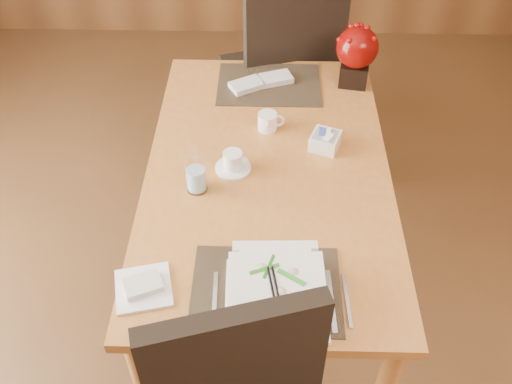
{
  "coord_description": "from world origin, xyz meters",
  "views": [
    {
      "loc": [
        -0.01,
        -0.97,
        2.16
      ],
      "look_at": [
        -0.04,
        0.35,
        0.87
      ],
      "focal_mm": 40.0,
      "sensor_mm": 36.0,
      "label": 1
    }
  ],
  "objects_px": {
    "berry_decor": "(357,53)",
    "far_chair": "(285,69)",
    "dining_table": "(268,187)",
    "soup_setting": "(276,290)",
    "coffee_cup": "(233,162)",
    "bread_plate": "(144,288)",
    "creamer_jug": "(267,121)",
    "water_glass": "(196,171)",
    "sugar_caddy": "(325,141)"
  },
  "relations": [
    {
      "from": "sugar_caddy",
      "to": "coffee_cup",
      "type": "bearing_deg",
      "value": -159.1
    },
    {
      "from": "berry_decor",
      "to": "far_chair",
      "type": "distance_m",
      "value": 0.52
    },
    {
      "from": "bread_plate",
      "to": "sugar_caddy",
      "type": "bearing_deg",
      "value": 49.33
    },
    {
      "from": "coffee_cup",
      "to": "creamer_jug",
      "type": "height_order",
      "value": "coffee_cup"
    },
    {
      "from": "sugar_caddy",
      "to": "berry_decor",
      "type": "height_order",
      "value": "berry_decor"
    },
    {
      "from": "coffee_cup",
      "to": "berry_decor",
      "type": "bearing_deg",
      "value": 49.44
    },
    {
      "from": "dining_table",
      "to": "sugar_caddy",
      "type": "xyz_separation_m",
      "value": [
        0.22,
        0.13,
        0.13
      ]
    },
    {
      "from": "bread_plate",
      "to": "creamer_jug",
      "type": "bearing_deg",
      "value": 65.32
    },
    {
      "from": "berry_decor",
      "to": "far_chair",
      "type": "xyz_separation_m",
      "value": [
        -0.29,
        0.32,
        -0.29
      ]
    },
    {
      "from": "soup_setting",
      "to": "dining_table",
      "type": "bearing_deg",
      "value": 90.86
    },
    {
      "from": "dining_table",
      "to": "bread_plate",
      "type": "height_order",
      "value": "bread_plate"
    },
    {
      "from": "dining_table",
      "to": "berry_decor",
      "type": "height_order",
      "value": "berry_decor"
    },
    {
      "from": "sugar_caddy",
      "to": "water_glass",
      "type": "bearing_deg",
      "value": -152.49
    },
    {
      "from": "water_glass",
      "to": "creamer_jug",
      "type": "height_order",
      "value": "water_glass"
    },
    {
      "from": "creamer_jug",
      "to": "far_chair",
      "type": "distance_m",
      "value": 0.69
    },
    {
      "from": "water_glass",
      "to": "berry_decor",
      "type": "bearing_deg",
      "value": 48.21
    },
    {
      "from": "soup_setting",
      "to": "coffee_cup",
      "type": "height_order",
      "value": "soup_setting"
    },
    {
      "from": "water_glass",
      "to": "bread_plate",
      "type": "relative_size",
      "value": 1.04
    },
    {
      "from": "soup_setting",
      "to": "far_chair",
      "type": "height_order",
      "value": "far_chair"
    },
    {
      "from": "sugar_caddy",
      "to": "far_chair",
      "type": "bearing_deg",
      "value": 100.26
    },
    {
      "from": "bread_plate",
      "to": "water_glass",
      "type": "bearing_deg",
      "value": 74.84
    },
    {
      "from": "water_glass",
      "to": "sugar_caddy",
      "type": "xyz_separation_m",
      "value": [
        0.47,
        0.24,
        -0.06
      ]
    },
    {
      "from": "creamer_jug",
      "to": "water_glass",
      "type": "bearing_deg",
      "value": -126.36
    },
    {
      "from": "creamer_jug",
      "to": "far_chair",
      "type": "xyz_separation_m",
      "value": [
        0.08,
        0.66,
        -0.18
      ]
    },
    {
      "from": "dining_table",
      "to": "berry_decor",
      "type": "distance_m",
      "value": 0.73
    },
    {
      "from": "dining_table",
      "to": "far_chair",
      "type": "bearing_deg",
      "value": 85.12
    },
    {
      "from": "soup_setting",
      "to": "far_chair",
      "type": "xyz_separation_m",
      "value": [
        0.05,
        1.5,
        -0.2
      ]
    },
    {
      "from": "coffee_cup",
      "to": "berry_decor",
      "type": "height_order",
      "value": "berry_decor"
    },
    {
      "from": "soup_setting",
      "to": "coffee_cup",
      "type": "xyz_separation_m",
      "value": [
        -0.16,
        0.59,
        -0.03
      ]
    },
    {
      "from": "creamer_jug",
      "to": "berry_decor",
      "type": "distance_m",
      "value": 0.52
    },
    {
      "from": "soup_setting",
      "to": "coffee_cup",
      "type": "distance_m",
      "value": 0.61
    },
    {
      "from": "dining_table",
      "to": "creamer_jug",
      "type": "relative_size",
      "value": 15.2
    },
    {
      "from": "berry_decor",
      "to": "bread_plate",
      "type": "xyz_separation_m",
      "value": [
        -0.74,
        -1.13,
        -0.14
      ]
    },
    {
      "from": "soup_setting",
      "to": "far_chair",
      "type": "distance_m",
      "value": 1.51
    },
    {
      "from": "coffee_cup",
      "to": "berry_decor",
      "type": "distance_m",
      "value": 0.77
    },
    {
      "from": "dining_table",
      "to": "soup_setting",
      "type": "height_order",
      "value": "soup_setting"
    },
    {
      "from": "coffee_cup",
      "to": "creamer_jug",
      "type": "relative_size",
      "value": 1.36
    },
    {
      "from": "berry_decor",
      "to": "far_chair",
      "type": "relative_size",
      "value": 0.24
    },
    {
      "from": "water_glass",
      "to": "creamer_jug",
      "type": "bearing_deg",
      "value": 55.3
    },
    {
      "from": "creamer_jug",
      "to": "sugar_caddy",
      "type": "distance_m",
      "value": 0.25
    },
    {
      "from": "soup_setting",
      "to": "sugar_caddy",
      "type": "relative_size",
      "value": 2.97
    },
    {
      "from": "creamer_jug",
      "to": "bread_plate",
      "type": "relative_size",
      "value": 0.6
    },
    {
      "from": "dining_table",
      "to": "coffee_cup",
      "type": "relative_size",
      "value": 11.2
    },
    {
      "from": "soup_setting",
      "to": "berry_decor",
      "type": "distance_m",
      "value": 1.22
    },
    {
      "from": "soup_setting",
      "to": "coffee_cup",
      "type": "relative_size",
      "value": 2.28
    },
    {
      "from": "dining_table",
      "to": "creamer_jug",
      "type": "height_order",
      "value": "creamer_jug"
    },
    {
      "from": "dining_table",
      "to": "bread_plate",
      "type": "bearing_deg",
      "value": -123.65
    },
    {
      "from": "soup_setting",
      "to": "sugar_caddy",
      "type": "height_order",
      "value": "soup_setting"
    },
    {
      "from": "coffee_cup",
      "to": "creamer_jug",
      "type": "distance_m",
      "value": 0.27
    },
    {
      "from": "coffee_cup",
      "to": "bread_plate",
      "type": "height_order",
      "value": "coffee_cup"
    }
  ]
}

